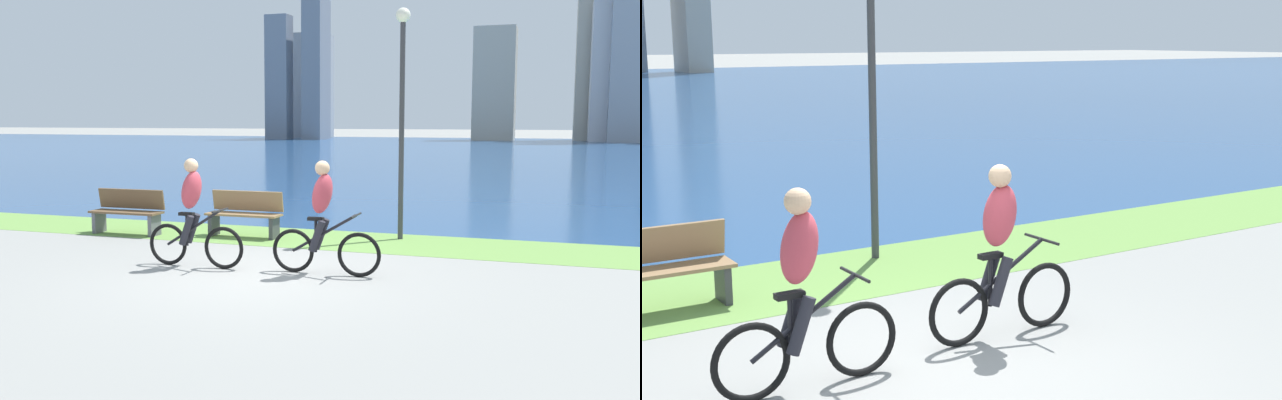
{
  "view_description": "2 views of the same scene",
  "coord_description": "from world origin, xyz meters",
  "views": [
    {
      "loc": [
        4.07,
        -9.27,
        2.3
      ],
      "look_at": [
        0.56,
        1.02,
        1.04
      ],
      "focal_mm": 38.93,
      "sensor_mm": 36.0,
      "label": 1
    },
    {
      "loc": [
        -3.92,
        -6.11,
        2.87
      ],
      "look_at": [
        0.7,
        0.83,
        1.3
      ],
      "focal_mm": 48.3,
      "sensor_mm": 36.0,
      "label": 2
    }
  ],
  "objects": [
    {
      "name": "bench_far_along_path",
      "position": [
        -1.69,
        3.02,
        0.45
      ],
      "size": [
        1.5,
        0.47,
        0.9
      ],
      "color": "olive",
      "rests_on": "ground"
    },
    {
      "name": "ground_plane",
      "position": [
        0.0,
        0.0,
        0.0
      ],
      "size": [
        300.0,
        300.0,
        0.0
      ],
      "primitive_type": "plane",
      "color": "gray"
    },
    {
      "name": "city_skyline_far_shore",
      "position": [
        1.08,
        69.94,
        8.38
      ],
      "size": [
        47.28,
        11.29,
        22.29
      ],
      "color": "slate",
      "rests_on": "ground"
    },
    {
      "name": "cyclist_lead",
      "position": [
        0.83,
        0.36,
        0.84
      ],
      "size": [
        1.7,
        0.52,
        1.7
      ],
      "color": "black",
      "rests_on": "ground"
    },
    {
      "name": "grass_strip_bayside",
      "position": [
        0.0,
        3.23,
        0.0
      ],
      "size": [
        120.0,
        2.14,
        0.01
      ],
      "primitive_type": "cube",
      "color": "#6B9947",
      "rests_on": "ground"
    },
    {
      "name": "bay_water_surface",
      "position": [
        0.0,
        41.41,
        0.0
      ],
      "size": [
        300.0,
        74.21,
        0.0
      ],
      "primitive_type": "cube",
      "color": "navy",
      "rests_on": "ground"
    },
    {
      "name": "lamppost_tall",
      "position": [
        1.26,
        3.75,
        2.82
      ],
      "size": [
        0.28,
        0.28,
        4.37
      ],
      "color": "#38383D",
      "rests_on": "ground"
    },
    {
      "name": "bench_near_path",
      "position": [
        -4.07,
        2.57,
        0.45
      ],
      "size": [
        1.5,
        0.47,
        0.9
      ],
      "color": "brown",
      "rests_on": "ground"
    },
    {
      "name": "cyclist_trailing",
      "position": [
        -1.27,
        0.22,
        0.84
      ],
      "size": [
        1.64,
        0.52,
        1.7
      ],
      "color": "black",
      "rests_on": "ground"
    }
  ]
}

